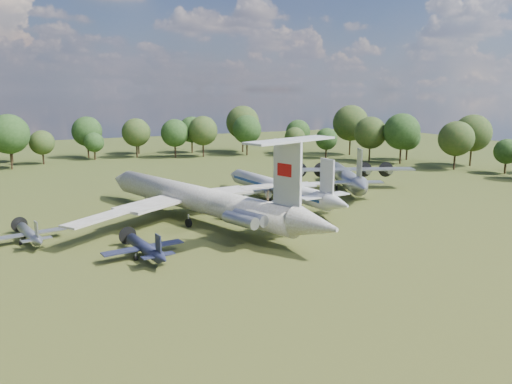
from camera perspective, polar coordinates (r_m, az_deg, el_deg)
name	(u,v)px	position (r m, az deg, el deg)	size (l,w,h in m)	color
ground	(214,220)	(80.48, -4.80, -3.22)	(300.00, 300.00, 0.00)	#1F3B13
il62_airliner	(197,203)	(79.85, -6.79, -1.30)	(44.26, 57.54, 5.64)	silver
tu104_jet	(278,191)	(93.36, 2.51, 0.17)	(30.66, 40.88, 4.09)	silver
an12_transport	(346,179)	(106.11, 10.20, 1.43)	(29.00, 32.41, 4.26)	#A3A5AB
small_prop_west	(145,250)	(63.81, -12.59, -6.48)	(10.30, 14.05, 2.06)	#151C31
small_prop_northwest	(29,236)	(75.03, -24.47, -4.58)	(9.74, 13.28, 1.95)	#A0A2A7
person_on_il62	(268,196)	(67.47, 1.34, -0.47)	(0.57, 0.37, 1.56)	#91724A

